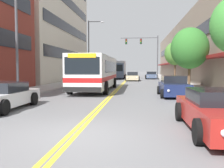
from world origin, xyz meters
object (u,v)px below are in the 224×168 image
object	(u,v)px
city_bus	(96,71)
car_dark_grey_parked_left_near	(99,76)
car_navy_parked_right_mid	(174,87)
car_white_parked_left_mid	(3,96)
car_slate_blue_parked_right_far	(151,75)
box_truck	(119,70)
car_beige_moving_lead	(133,77)
car_red_parked_right_foreground	(220,112)
street_tree_right_far	(175,54)
traffic_signal_mast	(146,49)
fire_hydrant	(217,95)
street_lamp_left_far	(91,46)
street_lamp_left_near	(20,7)
street_tree_right_mid	(190,48)

from	to	relation	value
city_bus	car_dark_grey_parked_left_near	world-z (taller)	city_bus
car_navy_parked_right_mid	car_white_parked_left_mid	bearing A→B (deg)	-144.12
car_slate_blue_parked_right_far	box_truck	xyz separation A→B (m)	(-6.00, 0.09, 1.05)
city_bus	car_beige_moving_lead	bearing A→B (deg)	80.51
box_truck	car_slate_blue_parked_right_far	bearing A→B (deg)	-0.85
car_red_parked_right_foreground	street_tree_right_far	distance (m)	28.65
traffic_signal_mast	fire_hydrant	distance (m)	30.39
city_bus	car_beige_moving_lead	distance (m)	17.28
street_lamp_left_far	city_bus	bearing A→B (deg)	-77.47
street_lamp_left_near	fire_hydrant	xyz separation A→B (m)	(10.98, -0.91, -4.99)
city_bus	street_tree_right_mid	world-z (taller)	street_tree_right_mid
fire_hydrant	car_red_parked_right_foreground	bearing A→B (deg)	-106.30
street_tree_right_mid	fire_hydrant	world-z (taller)	street_tree_right_mid
traffic_signal_mast	fire_hydrant	bearing A→B (deg)	-84.69
car_navy_parked_right_mid	street_tree_right_far	bearing A→B (deg)	81.50
city_bus	car_navy_parked_right_mid	bearing A→B (deg)	-35.60
car_slate_blue_parked_right_far	car_beige_moving_lead	bearing A→B (deg)	-113.70
car_red_parked_right_foreground	street_tree_right_far	xyz separation A→B (m)	(2.78, 28.31, 3.40)
car_white_parked_left_mid	traffic_signal_mast	size ratio (longest dim) A/B	0.64
car_white_parked_left_mid	street_lamp_left_near	bearing A→B (deg)	100.88
city_bus	car_slate_blue_parked_right_far	size ratio (longest dim) A/B	2.37
car_red_parked_right_foreground	box_truck	world-z (taller)	box_truck
car_red_parked_right_foreground	street_lamp_left_far	distance (m)	30.25
car_slate_blue_parked_right_far	street_lamp_left_near	world-z (taller)	street_lamp_left_near
city_bus	car_slate_blue_parked_right_far	world-z (taller)	city_bus
car_slate_blue_parked_right_far	street_tree_right_far	bearing A→B (deg)	-74.59
fire_hydrant	street_tree_right_far	bearing A→B (deg)	87.11
car_dark_grey_parked_left_near	street_lamp_left_far	bearing A→B (deg)	-101.44
street_lamp_left_near	car_dark_grey_parked_left_near	bearing A→B (deg)	88.46
car_white_parked_left_mid	box_truck	world-z (taller)	box_truck
car_red_parked_right_foreground	car_beige_moving_lead	xyz separation A→B (m)	(-3.24, 30.89, 0.04)
city_bus	fire_hydrant	bearing A→B (deg)	-47.13
street_lamp_left_far	street_lamp_left_near	bearing A→B (deg)	-90.10
car_white_parked_left_mid	car_red_parked_right_foreground	world-z (taller)	car_white_parked_left_mid
traffic_signal_mast	street_tree_right_mid	xyz separation A→B (m)	(3.30, -20.12, -1.61)
street_lamp_left_near	car_white_parked_left_mid	bearing A→B (deg)	-79.12
car_dark_grey_parked_left_near	street_tree_right_mid	distance (m)	19.74
traffic_signal_mast	street_lamp_left_far	world-z (taller)	street_lamp_left_far
car_red_parked_right_foreground	car_navy_parked_right_mid	bearing A→B (deg)	90.17
street_lamp_left_far	car_beige_moving_lead	bearing A→B (deg)	22.26
car_red_parked_right_foreground	street_tree_right_mid	bearing A→B (deg)	82.02
car_white_parked_left_mid	street_lamp_left_far	world-z (taller)	street_lamp_left_far
city_bus	fire_hydrant	distance (m)	11.40
car_white_parked_left_mid	car_red_parked_right_foreground	xyz separation A→B (m)	(8.74, -3.24, 0.01)
traffic_signal_mast	car_white_parked_left_mid	bearing A→B (deg)	-103.25
car_white_parked_left_mid	street_tree_right_mid	distance (m)	16.56
car_slate_blue_parked_right_far	car_red_parked_right_foreground	bearing A→B (deg)	-90.03
street_tree_right_far	city_bus	bearing A→B (deg)	-121.56
box_truck	street_tree_right_far	distance (m)	13.57
box_truck	street_lamp_left_far	distance (m)	11.12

